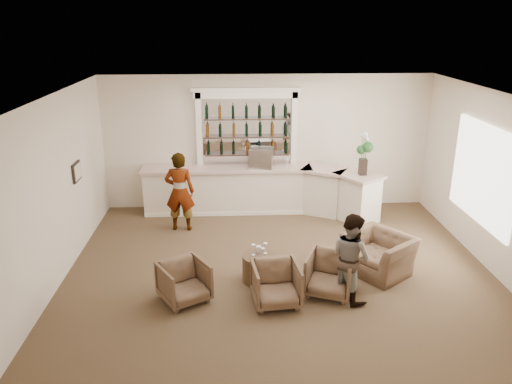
% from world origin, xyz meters
% --- Properties ---
extents(ground, '(8.00, 8.00, 0.00)m').
position_xyz_m(ground, '(0.00, 0.00, 0.00)').
color(ground, brown).
rests_on(ground, ground).
extents(room_shell, '(8.04, 7.02, 3.32)m').
position_xyz_m(room_shell, '(0.16, 0.71, 2.34)').
color(room_shell, beige).
rests_on(room_shell, ground).
extents(bar_counter, '(5.72, 1.80, 1.14)m').
position_xyz_m(bar_counter, '(-0.16, 3.00, 0.57)').
color(bar_counter, white).
rests_on(bar_counter, ground).
extents(back_bar_alcove, '(2.64, 0.25, 3.00)m').
position_xyz_m(back_bar_alcove, '(-0.50, 3.41, 2.03)').
color(back_bar_alcove, white).
rests_on(back_bar_alcove, ground).
extents(cocktail_table, '(0.65, 0.65, 0.50)m').
position_xyz_m(cocktail_table, '(-0.38, -0.39, 0.25)').
color(cocktail_table, '#48341F').
rests_on(cocktail_table, ground).
extents(sommelier, '(0.69, 0.48, 1.80)m').
position_xyz_m(sommelier, '(-2.04, 2.04, 0.90)').
color(sommelier, gray).
rests_on(sommelier, ground).
extents(guest, '(0.89, 0.95, 1.55)m').
position_xyz_m(guest, '(1.10, -1.06, 0.77)').
color(guest, gray).
rests_on(guest, ground).
extents(armchair_left, '(1.03, 1.04, 0.69)m').
position_xyz_m(armchair_left, '(-1.70, -1.00, 0.35)').
color(armchair_left, brown).
rests_on(armchair_left, ground).
extents(armchair_center, '(0.85, 0.87, 0.72)m').
position_xyz_m(armchair_center, '(-0.16, -1.17, 0.36)').
color(armchair_center, brown).
rests_on(armchair_center, ground).
extents(armchair_right, '(1.03, 1.04, 0.74)m').
position_xyz_m(armchair_right, '(0.81, -0.89, 0.37)').
color(armchair_right, brown).
rests_on(armchair_right, ground).
extents(armchair_far, '(1.49, 1.51, 0.74)m').
position_xyz_m(armchair_far, '(1.86, -0.17, 0.37)').
color(armchair_far, brown).
rests_on(armchair_far, ground).
extents(espresso_machine, '(0.62, 0.55, 0.48)m').
position_xyz_m(espresso_machine, '(-0.17, 3.03, 1.38)').
color(espresso_machine, silver).
rests_on(espresso_machine, bar_counter).
extents(flower_vase, '(0.26, 0.26, 0.99)m').
position_xyz_m(flower_vase, '(2.12, 2.36, 1.70)').
color(flower_vase, black).
rests_on(flower_vase, bar_counter).
extents(wine_glass_bar_left, '(0.07, 0.07, 0.21)m').
position_xyz_m(wine_glass_bar_left, '(-0.17, 3.01, 1.25)').
color(wine_glass_bar_left, white).
rests_on(wine_glass_bar_left, bar_counter).
extents(wine_glass_bar_right, '(0.07, 0.07, 0.21)m').
position_xyz_m(wine_glass_bar_right, '(0.46, 3.07, 1.25)').
color(wine_glass_bar_right, white).
rests_on(wine_glass_bar_right, bar_counter).
extents(wine_glass_tbl_a, '(0.07, 0.07, 0.21)m').
position_xyz_m(wine_glass_tbl_a, '(-0.50, -0.36, 0.60)').
color(wine_glass_tbl_a, white).
rests_on(wine_glass_tbl_a, cocktail_table).
extents(wine_glass_tbl_b, '(0.07, 0.07, 0.21)m').
position_xyz_m(wine_glass_tbl_b, '(-0.28, -0.31, 0.60)').
color(wine_glass_tbl_b, white).
rests_on(wine_glass_tbl_b, cocktail_table).
extents(wine_glass_tbl_c, '(0.07, 0.07, 0.21)m').
position_xyz_m(wine_glass_tbl_c, '(-0.34, -0.52, 0.60)').
color(wine_glass_tbl_c, white).
rests_on(wine_glass_tbl_c, cocktail_table).
extents(napkin_holder, '(0.08, 0.08, 0.12)m').
position_xyz_m(napkin_holder, '(-0.40, -0.25, 0.56)').
color(napkin_holder, silver).
rests_on(napkin_holder, cocktail_table).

